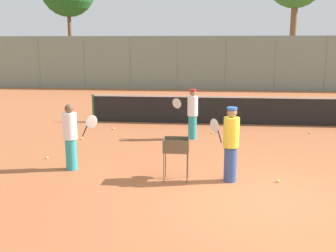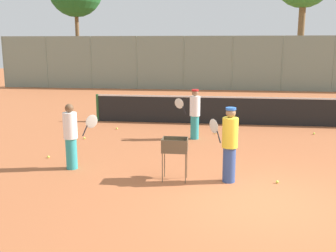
# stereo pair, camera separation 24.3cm
# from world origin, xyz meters

# --- Properties ---
(ground_plane) EXTENTS (80.00, 80.00, 0.00)m
(ground_plane) POSITION_xyz_m (0.00, 0.00, 0.00)
(ground_plane) COLOR #B26038
(tennis_net) EXTENTS (11.30, 0.10, 1.07)m
(tennis_net) POSITION_xyz_m (0.00, 7.64, 0.56)
(tennis_net) COLOR #26592D
(tennis_net) RESTS_ON ground_plane
(back_fence) EXTENTS (32.03, 0.08, 3.55)m
(back_fence) POSITION_xyz_m (-0.00, 19.13, 1.77)
(back_fence) COLOR gray
(back_fence) RESTS_ON ground_plane
(player_white_outfit) EXTENTS (0.68, 0.72, 1.67)m
(player_white_outfit) POSITION_xyz_m (-0.60, 1.17, 0.87)
(player_white_outfit) COLOR #334C8C
(player_white_outfit) RESTS_ON ground_plane
(player_red_cap) EXTENTS (0.81, 0.52, 1.61)m
(player_red_cap) POSITION_xyz_m (-4.38, 1.63, 0.83)
(player_red_cap) COLOR teal
(player_red_cap) RESTS_ON ground_plane
(player_yellow_shirt) EXTENTS (0.88, 0.33, 1.60)m
(player_yellow_shirt) POSITION_xyz_m (-1.61, 5.11, 0.83)
(player_yellow_shirt) COLOR teal
(player_yellow_shirt) RESTS_ON ground_plane
(ball_cart) EXTENTS (0.56, 0.41, 0.97)m
(ball_cart) POSITION_xyz_m (-1.79, 1.11, 0.73)
(ball_cart) COLOR brown
(ball_cart) RESTS_ON ground_plane
(tennis_ball_2) EXTENTS (0.07, 0.07, 0.07)m
(tennis_ball_2) POSITION_xyz_m (2.39, 6.25, 0.03)
(tennis_ball_2) COLOR #D1E54C
(tennis_ball_2) RESTS_ON ground_plane
(tennis_ball_3) EXTENTS (0.07, 0.07, 0.07)m
(tennis_ball_3) POSITION_xyz_m (-0.94, 5.90, 0.03)
(tennis_ball_3) COLOR #D1E54C
(tennis_ball_3) RESTS_ON ground_plane
(tennis_ball_4) EXTENTS (0.07, 0.07, 0.07)m
(tennis_ball_4) POSITION_xyz_m (-4.49, 2.05, 0.03)
(tennis_ball_4) COLOR #D1E54C
(tennis_ball_4) RESTS_ON ground_plane
(tennis_ball_5) EXTENTS (0.07, 0.07, 0.07)m
(tennis_ball_5) POSITION_xyz_m (-5.12, 4.63, 0.03)
(tennis_ball_5) COLOR #D1E54C
(tennis_ball_5) RESTS_ON ground_plane
(tennis_ball_6) EXTENTS (0.07, 0.07, 0.07)m
(tennis_ball_6) POSITION_xyz_m (-4.46, 6.20, 0.03)
(tennis_ball_6) COLOR #D1E54C
(tennis_ball_6) RESTS_ON ground_plane
(tennis_ball_7) EXTENTS (0.07, 0.07, 0.07)m
(tennis_ball_7) POSITION_xyz_m (-5.36, 2.42, 0.03)
(tennis_ball_7) COLOR #D1E54C
(tennis_ball_7) RESTS_ON ground_plane
(tennis_ball_8) EXTENTS (0.07, 0.07, 0.07)m
(tennis_ball_8) POSITION_xyz_m (0.46, 1.19, 0.03)
(tennis_ball_8) COLOR #D1E54C
(tennis_ball_8) RESTS_ON ground_plane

